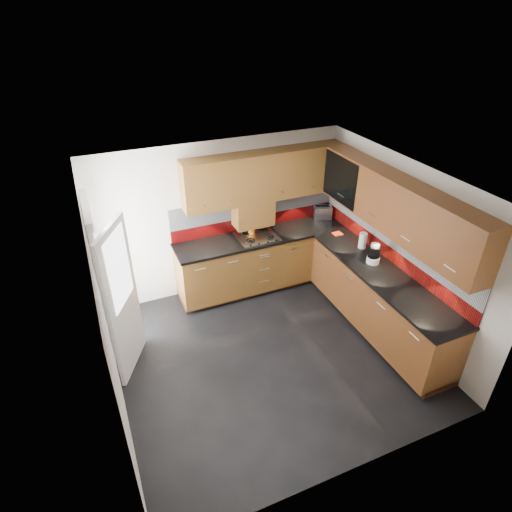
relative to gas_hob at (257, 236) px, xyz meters
name	(u,v)px	position (x,y,z in m)	size (l,w,h in m)	color
room	(272,259)	(-0.45, -1.47, 0.54)	(4.00, 3.80, 2.64)	black
base_cabinets	(315,281)	(0.62, -0.75, -0.52)	(2.70, 3.20, 0.95)	#583813
countertop	(317,254)	(0.60, -0.77, -0.04)	(2.72, 3.22, 0.04)	black
backsplash	(324,227)	(0.83, -0.54, 0.25)	(2.70, 3.20, 0.54)	maroon
upper_cabinets	(330,191)	(0.78, -0.69, 0.88)	(2.50, 3.20, 0.72)	#583813
extractor_hood	(253,213)	(0.00, 0.17, 0.32)	(0.60, 0.33, 0.40)	#583813
glass_cabinet	(349,177)	(1.26, -0.40, 0.91)	(0.32, 0.80, 0.66)	black
back_door	(111,292)	(-2.23, -0.72, 0.08)	(0.42, 1.19, 2.04)	white
gas_hob	(257,236)	(0.00, 0.00, 0.00)	(0.60, 0.53, 0.05)	silver
utensil_pot	(251,229)	(-0.05, 0.13, 0.08)	(0.11, 0.11, 0.40)	orange
toaster	(323,212)	(1.26, 0.19, 0.09)	(0.34, 0.28, 0.21)	silver
food_processor	(374,254)	(1.18, -1.29, 0.12)	(0.18, 0.18, 0.29)	white
paper_towel	(363,241)	(1.28, -0.89, 0.10)	(0.11, 0.11, 0.24)	white
orange_cloth	(338,234)	(1.18, -0.40, -0.01)	(0.14, 0.12, 0.02)	#E93F19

